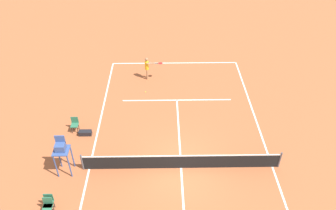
{
  "coord_description": "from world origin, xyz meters",
  "views": [
    {
      "loc": [
        0.91,
        12.06,
        13.67
      ],
      "look_at": [
        0.64,
        -4.56,
        0.8
      ],
      "focal_mm": 35.3,
      "sensor_mm": 36.0,
      "label": 1
    }
  ],
  "objects_px": {
    "courtside_chair_near": "(48,202)",
    "equipment_bag": "(85,133)",
    "umpire_chair": "(61,150)",
    "courtside_chair_mid": "(75,124)",
    "tennis_ball": "(146,92)",
    "player_serving": "(147,66)",
    "courtside_chair_far": "(48,206)"
  },
  "relations": [
    {
      "from": "courtside_chair_near",
      "to": "equipment_bag",
      "type": "distance_m",
      "value": 5.28
    },
    {
      "from": "umpire_chair",
      "to": "courtside_chair_far",
      "type": "xyz_separation_m",
      "value": [
        0.23,
        2.57,
        -1.07
      ]
    },
    {
      "from": "umpire_chair",
      "to": "equipment_bag",
      "type": "relative_size",
      "value": 3.17
    },
    {
      "from": "tennis_ball",
      "to": "umpire_chair",
      "type": "distance_m",
      "value": 8.37
    },
    {
      "from": "player_serving",
      "to": "courtside_chair_mid",
      "type": "relative_size",
      "value": 1.87
    },
    {
      "from": "player_serving",
      "to": "equipment_bag",
      "type": "xyz_separation_m",
      "value": [
        3.59,
        6.16,
        -0.91
      ]
    },
    {
      "from": "equipment_bag",
      "to": "tennis_ball",
      "type": "bearing_deg",
      "value": -128.41
    },
    {
      "from": "courtside_chair_far",
      "to": "equipment_bag",
      "type": "bearing_deg",
      "value": -97.47
    },
    {
      "from": "tennis_ball",
      "to": "equipment_bag",
      "type": "distance_m",
      "value": 5.58
    },
    {
      "from": "player_serving",
      "to": "courtside_chair_near",
      "type": "height_order",
      "value": "player_serving"
    },
    {
      "from": "courtside_chair_near",
      "to": "courtside_chair_mid",
      "type": "relative_size",
      "value": 1.0
    },
    {
      "from": "courtside_chair_mid",
      "to": "tennis_ball",
      "type": "bearing_deg",
      "value": -136.18
    },
    {
      "from": "umpire_chair",
      "to": "equipment_bag",
      "type": "distance_m",
      "value": 3.23
    },
    {
      "from": "umpire_chair",
      "to": "courtside_chair_mid",
      "type": "xyz_separation_m",
      "value": [
        0.18,
        -3.26,
        -1.07
      ]
    },
    {
      "from": "player_serving",
      "to": "umpire_chair",
      "type": "relative_size",
      "value": 0.74
    },
    {
      "from": "player_serving",
      "to": "equipment_bag",
      "type": "relative_size",
      "value": 2.33
    },
    {
      "from": "courtside_chair_near",
      "to": "umpire_chair",
      "type": "bearing_deg",
      "value": -95.86
    },
    {
      "from": "tennis_ball",
      "to": "umpire_chair",
      "type": "xyz_separation_m",
      "value": [
        3.95,
        7.22,
        1.57
      ]
    },
    {
      "from": "equipment_bag",
      "to": "courtside_chair_far",
      "type": "bearing_deg",
      "value": 82.53
    },
    {
      "from": "player_serving",
      "to": "courtside_chair_mid",
      "type": "xyz_separation_m",
      "value": [
        4.24,
        5.75,
        -0.53
      ]
    },
    {
      "from": "tennis_ball",
      "to": "courtside_chair_far",
      "type": "bearing_deg",
      "value": 66.88
    },
    {
      "from": "courtside_chair_mid",
      "to": "courtside_chair_far",
      "type": "relative_size",
      "value": 1.0
    },
    {
      "from": "player_serving",
      "to": "tennis_ball",
      "type": "xyz_separation_m",
      "value": [
        0.12,
        1.79,
        -1.03
      ]
    },
    {
      "from": "tennis_ball",
      "to": "courtside_chair_far",
      "type": "distance_m",
      "value": 10.65
    },
    {
      "from": "courtside_chair_near",
      "to": "player_serving",
      "type": "bearing_deg",
      "value": -110.75
    },
    {
      "from": "umpire_chair",
      "to": "courtside_chair_mid",
      "type": "relative_size",
      "value": 2.54
    },
    {
      "from": "courtside_chair_far",
      "to": "equipment_bag",
      "type": "distance_m",
      "value": 5.47
    },
    {
      "from": "tennis_ball",
      "to": "courtside_chair_mid",
      "type": "relative_size",
      "value": 0.07
    },
    {
      "from": "courtside_chair_mid",
      "to": "umpire_chair",
      "type": "bearing_deg",
      "value": 93.15
    },
    {
      "from": "player_serving",
      "to": "courtside_chair_near",
      "type": "distance_m",
      "value": 12.17
    },
    {
      "from": "umpire_chair",
      "to": "courtside_chair_near",
      "type": "relative_size",
      "value": 2.54
    },
    {
      "from": "umpire_chair",
      "to": "courtside_chair_near",
      "type": "bearing_deg",
      "value": 84.14
    }
  ]
}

